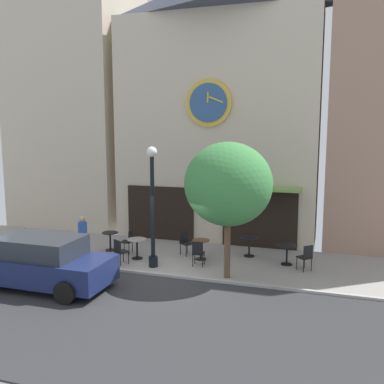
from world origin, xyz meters
TOP-DOWN VIEW (x-y plane):
  - ground_plane at (0.00, -0.93)m, footprint 24.28×10.80m
  - clock_building at (-0.01, 5.55)m, footprint 8.56×3.47m
  - neighbor_building_left at (-7.55, 6.86)m, footprint 5.64×4.82m
  - street_lamp at (-0.98, 0.83)m, footprint 0.36×0.36m
  - street_tree at (1.71, 0.54)m, footprint 2.78×2.51m
  - cafe_table_center at (-3.37, 2.15)m, footprint 0.63×0.63m
  - cafe_table_center_right at (-1.91, 1.49)m, footprint 0.71×0.71m
  - cafe_table_near_curb at (0.35, 2.12)m, footprint 0.64×0.64m
  - cafe_table_near_door at (1.97, 3.05)m, footprint 0.67×0.67m
  - cafe_table_rightmost at (3.41, 2.47)m, footprint 0.71×0.71m
  - cafe_chair_curbside at (-0.39, 2.54)m, footprint 0.55×0.55m
  - cafe_chair_mid_row at (0.49, 1.34)m, footprint 0.44×0.44m
  - cafe_chair_facing_street at (4.09, 1.98)m, footprint 0.57×0.57m
  - cafe_chair_left_end at (-2.52, 2.03)m, footprint 0.42×0.42m
  - cafe_chair_right_end at (-2.20, 0.69)m, footprint 0.55×0.55m
  - pedestrian_blue at (-3.61, 0.59)m, footprint 0.45×0.45m
  - parked_car_navy at (-3.44, -1.96)m, footprint 4.30×2.02m

SIDE VIEW (x-z plane):
  - ground_plane at x=0.00m, z-range -0.09..0.04m
  - cafe_table_center at x=-3.37m, z-range 0.12..0.86m
  - cafe_table_near_curb at x=0.35m, z-range 0.13..0.86m
  - cafe_table_near_door at x=1.97m, z-range 0.14..0.89m
  - cafe_table_rightmost at x=3.41m, z-range 0.15..0.88m
  - cafe_chair_curbside at x=-0.39m, z-range 0.08..0.98m
  - cafe_chair_mid_row at x=0.49m, z-range 0.08..0.98m
  - cafe_chair_facing_street at x=4.09m, z-range 0.08..0.98m
  - cafe_chair_left_end at x=-2.52m, z-range 0.08..0.98m
  - cafe_chair_right_end at x=-2.20m, z-range 0.08..0.98m
  - cafe_table_center_right at x=-1.91m, z-range 0.16..0.90m
  - parked_car_navy at x=-3.44m, z-range -0.01..1.54m
  - pedestrian_blue at x=-3.61m, z-range 0.03..1.70m
  - street_lamp at x=-0.98m, z-range 0.03..4.20m
  - street_tree at x=1.71m, z-range 0.85..5.21m
  - clock_building at x=-0.01m, z-range 0.14..11.22m
  - neighbor_building_left at x=-7.55m, z-range 0.00..13.07m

